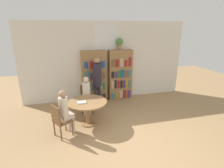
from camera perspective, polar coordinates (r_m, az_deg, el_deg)
The scene contains 12 objects.
ground_plane at distance 4.53m, azimuth 7.70°, elevation -19.55°, with size 16.00×16.00×0.00m, color #9E7A51.
wall_back at distance 6.86m, azimuth -1.93°, elevation 7.39°, with size 6.40×0.07×3.00m.
bookshelf_left at distance 6.70m, azimuth -5.87°, elevation 2.43°, with size 0.92×0.34×1.97m.
bookshelf_right at distance 6.91m, azimuth 2.67°, elevation 2.99°, with size 0.92×0.34×1.97m.
flower_vase at distance 6.70m, azimuth 2.43°, elevation 13.35°, with size 0.27×0.27×0.43m.
reading_table at distance 5.15m, azimuth -7.99°, elevation -6.98°, with size 1.13×1.13×0.73m.
chair_near_camera at distance 4.75m, azimuth -16.67°, elevation -11.01°, with size 0.55×0.55×0.90m.
chair_left_side at distance 6.01m, azimuth -8.30°, elevation -4.22°, with size 0.43×0.43×0.90m.
seated_reader_left at distance 5.77m, azimuth -8.33°, elevation -2.94°, with size 0.28×0.37×1.26m.
seated_reader_right at distance 4.74m, azimuth -14.94°, elevation -8.21°, with size 0.40×0.37×1.25m.
librarian_standing at distance 6.20m, azimuth -4.82°, elevation 2.28°, with size 0.30×0.57×1.78m.
open_book_on_table at distance 5.02m, azimuth -9.79°, elevation -5.91°, with size 0.24×0.18×0.03m.
Camera 1 is at (-1.43, -3.32, 2.72)m, focal length 28.00 mm.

